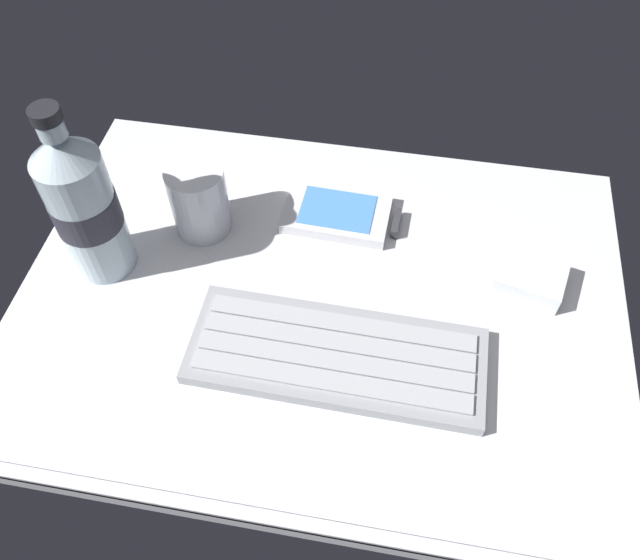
# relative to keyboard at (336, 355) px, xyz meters

# --- Properties ---
(ground_plane) EXTENTS (0.64, 0.48, 0.03)m
(ground_plane) POSITION_rel_keyboard_xyz_m (-0.03, 0.07, -0.02)
(ground_plane) COLOR silver
(keyboard) EXTENTS (0.29, 0.11, 0.02)m
(keyboard) POSITION_rel_keyboard_xyz_m (0.00, 0.00, 0.00)
(keyboard) COLOR #93969B
(keyboard) RESTS_ON ground_plane
(handheld_device) EXTENTS (0.13, 0.08, 0.02)m
(handheld_device) POSITION_rel_keyboard_xyz_m (-0.02, 0.19, -0.00)
(handheld_device) COLOR silver
(handheld_device) RESTS_ON ground_plane
(juice_cup) EXTENTS (0.06, 0.06, 0.09)m
(juice_cup) POSITION_rel_keyboard_xyz_m (-0.18, 0.15, 0.03)
(juice_cup) COLOR silver
(juice_cup) RESTS_ON ground_plane
(water_bottle) EXTENTS (0.07, 0.07, 0.21)m
(water_bottle) POSITION_rel_keyboard_xyz_m (-0.27, 0.08, 0.08)
(water_bottle) COLOR silver
(water_bottle) RESTS_ON ground_plane
(charger_block) EXTENTS (0.08, 0.07, 0.02)m
(charger_block) POSITION_rel_keyboard_xyz_m (0.19, 0.13, 0.00)
(charger_block) COLOR silver
(charger_block) RESTS_ON ground_plane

